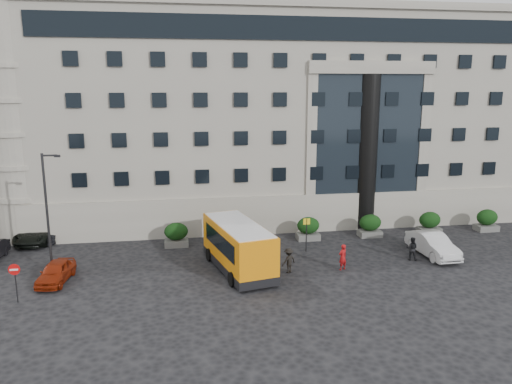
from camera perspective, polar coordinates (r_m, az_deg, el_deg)
ground at (r=31.90m, az=-1.64°, el=-10.18°), size 120.00×120.00×0.00m
civic_building at (r=52.29m, az=1.65°, el=8.72°), size 44.00×24.00×18.00m
entrance_column at (r=42.99m, az=12.51°, el=4.35°), size 1.80×1.80×13.00m
hedge_a at (r=38.71m, az=-9.10°, el=-4.81°), size 1.80×1.26×1.84m
hedge_b at (r=39.04m, az=-1.43°, el=-4.52°), size 1.80×1.26×1.84m
hedge_c at (r=40.05m, az=5.98°, el=-4.15°), size 1.80×1.26×1.84m
hedge_d at (r=41.69m, az=12.91°, el=-3.74°), size 1.80×1.26×1.84m
hedge_e at (r=43.88m, az=19.23°, el=-3.33°), size 1.80×1.26×1.84m
hedge_f at (r=46.55m, az=24.88°, el=-2.92°), size 1.80×1.26×1.84m
street_lamp at (r=34.15m, az=-22.69°, el=-1.93°), size 1.16×0.18×8.00m
bus_stop_sign at (r=37.00m, az=5.79°, el=-4.22°), size 0.50×0.08×2.52m
no_entry_sign at (r=31.46m, az=-25.85°, el=-8.56°), size 0.64×0.16×2.32m
minibus at (r=33.17m, az=-2.04°, el=-6.07°), size 4.24×8.02×3.18m
red_truck at (r=49.72m, az=-19.90°, el=-1.12°), size 2.84×5.11×2.61m
parked_car_a at (r=33.99m, az=-21.91°, el=-8.47°), size 2.09×4.07×1.33m
parked_car_c at (r=43.46m, az=-22.27°, el=-4.05°), size 2.70×4.97×1.37m
parked_car_d at (r=43.02m, az=-23.59°, el=-4.23°), size 3.16×5.65×1.49m
white_taxi at (r=38.38m, az=19.54°, el=-5.69°), size 2.01×5.11×1.66m
pedestrian_a at (r=33.99m, az=9.87°, el=-7.34°), size 0.76×0.66×1.77m
pedestrian_b at (r=36.98m, az=17.38°, el=-6.20°), size 1.02×0.95×1.67m
pedestrian_c at (r=33.08m, az=3.76°, el=-7.81°), size 1.26×1.09×1.69m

